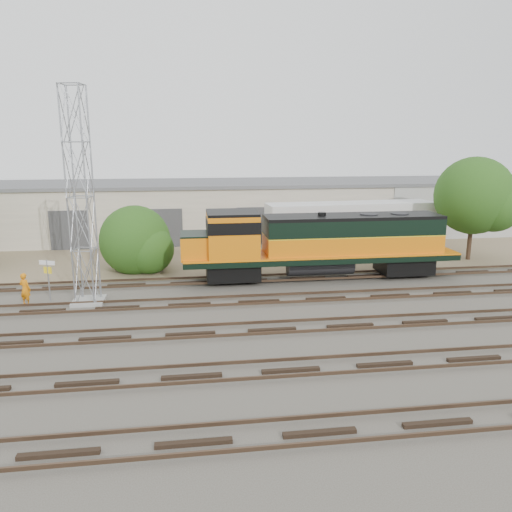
{
  "coord_description": "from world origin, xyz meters",
  "views": [
    {
      "loc": [
        -3.99,
        -25.82,
        9.18
      ],
      "look_at": [
        0.18,
        4.0,
        2.2
      ],
      "focal_mm": 35.0,
      "sensor_mm": 36.0,
      "label": 1
    }
  ],
  "objects": [
    {
      "name": "warehouse",
      "position": [
        0.04,
        22.98,
        2.65
      ],
      "size": [
        58.4,
        10.4,
        5.3
      ],
      "color": "beige",
      "rests_on": "ground"
    },
    {
      "name": "dumpster_red",
      "position": [
        17.58,
        16.49,
        0.7
      ],
      "size": [
        1.66,
        1.58,
        1.4
      ],
      "primitive_type": "cube",
      "rotation": [
        0.0,
        0.0,
        -0.13
      ],
      "color": "maroon",
      "rests_on": "ground"
    },
    {
      "name": "worker",
      "position": [
        -13.24,
        2.9,
        0.95
      ],
      "size": [
        0.82,
        0.71,
        1.89
      ],
      "primitive_type": "imported",
      "rotation": [
        0.0,
        0.0,
        2.69
      ],
      "color": "orange",
      "rests_on": "ground"
    },
    {
      "name": "signal_tower",
      "position": [
        -9.8,
        2.85,
        5.89
      ],
      "size": [
        1.78,
        1.78,
        12.09
      ],
      "rotation": [
        0.0,
        0.0,
        -0.19
      ],
      "color": "gray",
      "rests_on": "ground"
    },
    {
      "name": "locomotive",
      "position": [
        4.53,
        6.0,
        2.53
      ],
      "size": [
        18.51,
        3.25,
        4.45
      ],
      "color": "black",
      "rests_on": "tracks"
    },
    {
      "name": "tracks",
      "position": [
        0.0,
        -3.0,
        0.08
      ],
      "size": [
        80.0,
        20.4,
        0.28
      ],
      "color": "black",
      "rests_on": "ground"
    },
    {
      "name": "semi_trailer",
      "position": [
        9.61,
        13.1,
        2.69
      ],
      "size": [
        14.05,
        3.69,
        4.28
      ],
      "rotation": [
        0.0,
        0.0,
        0.07
      ],
      "color": "silver",
      "rests_on": "ground"
    },
    {
      "name": "tree_east",
      "position": [
        18.25,
        9.65,
        4.9
      ],
      "size": [
        6.24,
        5.94,
        8.02
      ],
      "color": "#382619",
      "rests_on": "ground"
    },
    {
      "name": "dumpster_blue",
      "position": [
        14.19,
        16.7,
        0.75
      ],
      "size": [
        2.07,
        2.02,
        1.5
      ],
      "primitive_type": "cube",
      "rotation": [
        0.0,
        0.0,
        -0.42
      ],
      "color": "navy",
      "rests_on": "ground"
    },
    {
      "name": "sign_post",
      "position": [
        -12.11,
        3.58,
        1.72
      ],
      "size": [
        0.95,
        0.41,
        2.46
      ],
      "color": "gray",
      "rests_on": "ground"
    },
    {
      "name": "dirt_strip",
      "position": [
        0.0,
        15.0,
        0.01
      ],
      "size": [
        80.0,
        16.0,
        0.02
      ],
      "primitive_type": "cube",
      "color": "#726047",
      "rests_on": "ground"
    },
    {
      "name": "ground",
      "position": [
        0.0,
        0.0,
        0.0
      ],
      "size": [
        140.0,
        140.0,
        0.0
      ],
      "primitive_type": "plane",
      "color": "#47423A",
      "rests_on": "ground"
    },
    {
      "name": "tree_mid",
      "position": [
        -7.47,
        9.8,
        2.09
      ],
      "size": [
        5.28,
        5.02,
        5.02
      ],
      "color": "#382619",
      "rests_on": "ground"
    }
  ]
}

